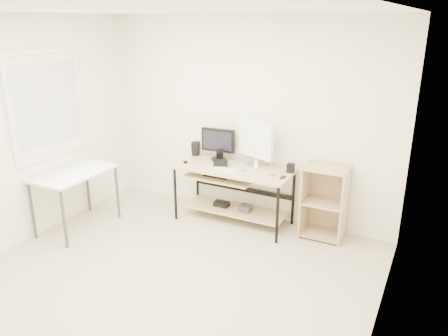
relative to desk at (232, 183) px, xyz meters
name	(u,v)px	position (x,y,z in m)	size (l,w,h in m)	color
room	(144,157)	(-0.11, -1.62, 0.78)	(4.01, 4.01, 2.62)	#C0B193
desk	(232,183)	(0.00, 0.00, 0.00)	(1.50, 0.65, 0.75)	tan
side_table	(74,178)	(-1.65, -1.06, 0.13)	(0.60, 1.00, 0.75)	white
shelf_unit	(325,201)	(1.18, 0.16, -0.09)	(0.50, 0.40, 0.90)	tan
black_monitor	(218,142)	(-0.30, 0.19, 0.45)	(0.47, 0.19, 0.42)	black
white_imac	(256,140)	(0.25, 0.16, 0.56)	(0.54, 0.25, 0.60)	silver
keyboard	(223,169)	(-0.06, -0.13, 0.22)	(0.40, 0.11, 0.01)	white
mouse	(243,169)	(0.17, -0.04, 0.23)	(0.06, 0.10, 0.04)	#B9B9BF
center_speaker	(221,163)	(-0.14, -0.06, 0.26)	(0.18, 0.08, 0.09)	black
speaker_left	(196,148)	(-0.67, 0.22, 0.31)	(0.11, 0.11, 0.19)	black
speaker_right	(291,168)	(0.72, 0.16, 0.27)	(0.09, 0.09, 0.11)	black
audio_controller	(220,156)	(-0.22, 0.09, 0.30)	(0.09, 0.06, 0.18)	black
volume_puck	(185,162)	(-0.62, -0.12, 0.22)	(0.06, 0.06, 0.02)	black
smartphone	(283,177)	(0.71, -0.08, 0.22)	(0.06, 0.10, 0.01)	black
coaster	(272,175)	(0.56, -0.06, 0.21)	(0.09, 0.09, 0.01)	#AB724D
drinking_glass	(272,170)	(0.56, -0.06, 0.28)	(0.07, 0.07, 0.13)	white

